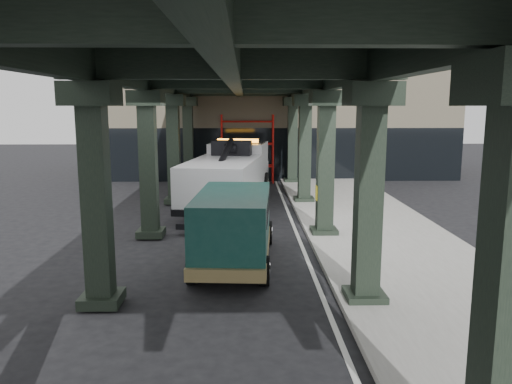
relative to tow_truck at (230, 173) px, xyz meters
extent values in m
plane|color=black|center=(0.81, -7.57, -1.50)|extent=(90.00, 90.00, 0.00)
cube|color=gray|center=(5.31, -5.57, -1.42)|extent=(5.00, 40.00, 0.15)
cube|color=silver|center=(2.51, -5.57, -1.49)|extent=(0.12, 38.00, 0.01)
cube|color=black|center=(3.41, -17.57, 1.00)|extent=(0.55, 0.55, 5.00)
cube|color=black|center=(3.41, -11.57, 1.00)|extent=(0.55, 0.55, 5.00)
cube|color=black|center=(3.41, -11.57, 3.25)|extent=(1.10, 1.10, 0.50)
cube|color=black|center=(3.41, -11.57, -1.32)|extent=(0.90, 0.90, 0.24)
cube|color=black|center=(3.41, -5.57, 1.00)|extent=(0.55, 0.55, 5.00)
cube|color=black|center=(3.41, -5.57, 3.25)|extent=(1.10, 1.10, 0.50)
cube|color=black|center=(3.41, -5.57, -1.32)|extent=(0.90, 0.90, 0.24)
cube|color=black|center=(3.41, 0.43, 1.00)|extent=(0.55, 0.55, 5.00)
cube|color=black|center=(3.41, 0.43, 3.25)|extent=(1.10, 1.10, 0.50)
cube|color=black|center=(3.41, 0.43, -1.32)|extent=(0.90, 0.90, 0.24)
cube|color=black|center=(3.41, 6.43, 1.00)|extent=(0.55, 0.55, 5.00)
cube|color=black|center=(3.41, 6.43, 3.25)|extent=(1.10, 1.10, 0.50)
cube|color=black|center=(3.41, 6.43, -1.32)|extent=(0.90, 0.90, 0.24)
cube|color=black|center=(-2.59, -11.57, 1.00)|extent=(0.55, 0.55, 5.00)
cube|color=black|center=(-2.59, -11.57, 3.25)|extent=(1.10, 1.10, 0.50)
cube|color=black|center=(-2.59, -11.57, -1.32)|extent=(0.90, 0.90, 0.24)
cube|color=black|center=(-2.59, -5.57, 1.00)|extent=(0.55, 0.55, 5.00)
cube|color=black|center=(-2.59, -5.57, 3.25)|extent=(1.10, 1.10, 0.50)
cube|color=black|center=(-2.59, -5.57, -1.32)|extent=(0.90, 0.90, 0.24)
cube|color=black|center=(-2.59, 0.43, 1.00)|extent=(0.55, 0.55, 5.00)
cube|color=black|center=(-2.59, 0.43, 3.25)|extent=(1.10, 1.10, 0.50)
cube|color=black|center=(-2.59, 0.43, -1.32)|extent=(0.90, 0.90, 0.24)
cube|color=black|center=(-2.59, 6.43, 1.00)|extent=(0.55, 0.55, 5.00)
cube|color=black|center=(-2.59, 6.43, 3.25)|extent=(1.10, 1.10, 0.50)
cube|color=black|center=(-2.59, 6.43, -1.32)|extent=(0.90, 0.90, 0.24)
cube|color=black|center=(3.41, -5.57, 4.05)|extent=(0.35, 32.00, 1.10)
cube|color=black|center=(-2.59, -5.57, 4.05)|extent=(0.35, 32.00, 1.10)
cube|color=black|center=(0.41, -5.57, 4.05)|extent=(0.35, 32.00, 1.10)
cube|color=black|center=(0.41, -5.57, 4.75)|extent=(7.40, 32.00, 0.30)
cube|color=#C6B793|center=(2.81, 12.43, 2.50)|extent=(22.00, 10.00, 8.00)
cylinder|color=red|center=(-0.69, 7.33, 0.50)|extent=(0.08, 0.08, 4.00)
cylinder|color=red|center=(-0.69, 6.53, 0.50)|extent=(0.08, 0.08, 4.00)
cylinder|color=red|center=(2.31, 7.33, 0.50)|extent=(0.08, 0.08, 4.00)
cylinder|color=red|center=(2.31, 6.53, 0.50)|extent=(0.08, 0.08, 4.00)
cylinder|color=red|center=(0.81, 7.33, -0.50)|extent=(3.00, 0.08, 0.08)
cylinder|color=red|center=(0.81, 7.33, 0.80)|extent=(3.00, 0.08, 0.08)
cylinder|color=red|center=(0.81, 7.33, 2.10)|extent=(3.00, 0.08, 0.08)
cube|color=black|center=(-0.09, -0.57, -0.72)|extent=(2.41, 8.39, 0.28)
cube|color=white|center=(0.36, 2.22, 0.22)|extent=(3.00, 3.04, 2.00)
cube|color=white|center=(0.54, 3.37, -0.33)|extent=(2.70, 1.18, 1.00)
cube|color=black|center=(0.40, 2.50, 0.78)|extent=(2.64, 1.81, 0.94)
cube|color=white|center=(-0.29, -1.83, 0.00)|extent=(3.51, 5.90, 1.55)
cube|color=orange|center=(0.32, 2.00, 1.33)|extent=(2.02, 0.62, 0.18)
cube|color=black|center=(0.06, 0.36, 1.11)|extent=(1.86, 0.94, 0.67)
cylinder|color=black|center=(-0.26, -1.61, 0.83)|extent=(0.88, 3.87, 1.49)
cube|color=black|center=(-0.74, -4.62, -1.11)|extent=(0.57, 1.59, 0.20)
cube|color=black|center=(-0.86, -5.39, -1.17)|extent=(1.80, 0.56, 0.20)
cylinder|color=black|center=(-0.80, 2.74, -0.89)|extent=(0.58, 1.27, 1.22)
cylinder|color=silver|center=(-0.80, 2.74, -0.89)|extent=(0.53, 0.73, 0.67)
cylinder|color=black|center=(1.61, 2.36, -0.89)|extent=(0.58, 1.27, 1.22)
cylinder|color=silver|center=(1.61, 2.36, -0.89)|extent=(0.53, 0.73, 0.67)
cylinder|color=black|center=(-1.38, -0.87, -0.89)|extent=(0.58, 1.27, 1.22)
cylinder|color=silver|center=(-1.38, -0.87, -0.89)|extent=(0.53, 0.73, 0.67)
cylinder|color=black|center=(1.03, -1.26, -0.89)|extent=(0.58, 1.27, 1.22)
cylinder|color=silver|center=(1.03, -1.26, -0.89)|extent=(0.53, 0.73, 0.67)
cylinder|color=black|center=(-1.60, -2.29, -0.89)|extent=(0.58, 1.27, 1.22)
cylinder|color=silver|center=(-1.60, -2.29, -0.89)|extent=(0.53, 0.73, 0.67)
cylinder|color=black|center=(0.81, -2.68, -0.89)|extent=(0.58, 1.27, 1.22)
cylinder|color=silver|center=(0.81, -2.68, -0.89)|extent=(0.53, 0.73, 0.67)
cube|color=#113C36|center=(0.51, -6.36, -0.63)|extent=(1.95, 1.14, 0.83)
cube|color=#113C36|center=(0.34, -8.88, -0.26)|extent=(2.20, 4.25, 1.79)
cube|color=olive|center=(0.36, -8.51, -0.99)|extent=(2.31, 5.26, 0.32)
cube|color=black|center=(0.48, -6.72, 0.11)|extent=(1.81, 0.52, 0.76)
cube|color=black|center=(0.36, -8.60, 0.20)|extent=(2.18, 3.43, 0.50)
cube|color=silver|center=(0.54, -5.87, -0.99)|extent=(1.84, 0.23, 0.28)
cylinder|color=black|center=(-0.41, -6.34, -1.11)|extent=(0.31, 0.79, 0.77)
cylinder|color=silver|center=(-0.41, -6.34, -1.11)|extent=(0.32, 0.44, 0.42)
cylinder|color=black|center=(1.42, -6.46, -1.11)|extent=(0.31, 0.79, 0.77)
cylinder|color=silver|center=(1.42, -6.46, -1.11)|extent=(0.32, 0.44, 0.42)
cylinder|color=black|center=(-0.67, -10.19, -1.11)|extent=(0.31, 0.79, 0.77)
cylinder|color=silver|center=(-0.67, -10.19, -1.11)|extent=(0.32, 0.44, 0.42)
cylinder|color=black|center=(1.16, -10.31, -1.11)|extent=(0.31, 0.79, 0.77)
cylinder|color=silver|center=(1.16, -10.31, -1.11)|extent=(0.32, 0.44, 0.42)
camera|label=1|loc=(0.68, -22.38, 3.00)|focal=35.00mm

